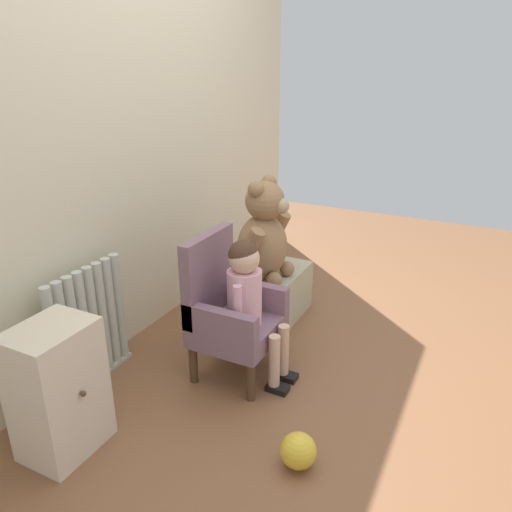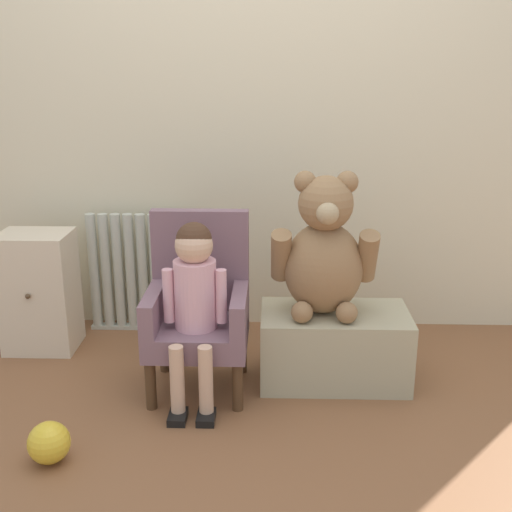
{
  "view_description": "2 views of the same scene",
  "coord_description": "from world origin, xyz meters",
  "px_view_note": "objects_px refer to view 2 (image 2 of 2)",
  "views": [
    {
      "loc": [
        -2.11,
        -0.57,
        1.53
      ],
      "look_at": [
        0.05,
        0.52,
        0.57
      ],
      "focal_mm": 35.0,
      "sensor_mm": 36.0,
      "label": 1
    },
    {
      "loc": [
        0.13,
        -1.91,
        1.35
      ],
      "look_at": [
        0.06,
        0.56,
        0.58
      ],
      "focal_mm": 45.0,
      "sensor_mm": 36.0,
      "label": 2
    }
  ],
  "objects_px": {
    "radiator": "(137,273)",
    "large_teddy_bear": "(324,252)",
    "small_dresser": "(39,291)",
    "child_armchair": "(199,307)",
    "low_bench": "(334,346)",
    "toy_ball": "(49,443)",
    "child_figure": "(194,287)"
  },
  "relations": [
    {
      "from": "low_bench",
      "to": "small_dresser",
      "type": "bearing_deg",
      "value": 168.33
    },
    {
      "from": "radiator",
      "to": "child_figure",
      "type": "relative_size",
      "value": 0.83
    },
    {
      "from": "toy_ball",
      "to": "low_bench",
      "type": "bearing_deg",
      "value": 31.38
    },
    {
      "from": "radiator",
      "to": "low_bench",
      "type": "xyz_separation_m",
      "value": [
        0.96,
        -0.52,
        -0.15
      ]
    },
    {
      "from": "large_teddy_bear",
      "to": "toy_ball",
      "type": "distance_m",
      "value": 1.27
    },
    {
      "from": "radiator",
      "to": "small_dresser",
      "type": "height_order",
      "value": "radiator"
    },
    {
      "from": "radiator",
      "to": "low_bench",
      "type": "distance_m",
      "value": 1.1
    },
    {
      "from": "low_bench",
      "to": "large_teddy_bear",
      "type": "distance_m",
      "value": 0.42
    },
    {
      "from": "child_armchair",
      "to": "low_bench",
      "type": "distance_m",
      "value": 0.61
    },
    {
      "from": "child_armchair",
      "to": "toy_ball",
      "type": "height_order",
      "value": "child_armchair"
    },
    {
      "from": "small_dresser",
      "to": "low_bench",
      "type": "bearing_deg",
      "value": -11.67
    },
    {
      "from": "toy_ball",
      "to": "small_dresser",
      "type": "bearing_deg",
      "value": 110.31
    },
    {
      "from": "small_dresser",
      "to": "child_armchair",
      "type": "relative_size",
      "value": 0.77
    },
    {
      "from": "large_teddy_bear",
      "to": "child_figure",
      "type": "bearing_deg",
      "value": -161.62
    },
    {
      "from": "radiator",
      "to": "large_teddy_bear",
      "type": "bearing_deg",
      "value": -29.76
    },
    {
      "from": "small_dresser",
      "to": "low_bench",
      "type": "relative_size",
      "value": 0.91
    },
    {
      "from": "child_armchair",
      "to": "toy_ball",
      "type": "xyz_separation_m",
      "value": [
        -0.46,
        -0.58,
        -0.28
      ]
    },
    {
      "from": "small_dresser",
      "to": "child_armchair",
      "type": "bearing_deg",
      "value": -23.01
    },
    {
      "from": "child_armchair",
      "to": "low_bench",
      "type": "relative_size",
      "value": 1.18
    },
    {
      "from": "child_figure",
      "to": "low_bench",
      "type": "bearing_deg",
      "value": 16.55
    },
    {
      "from": "child_figure",
      "to": "large_teddy_bear",
      "type": "bearing_deg",
      "value": 18.38
    },
    {
      "from": "radiator",
      "to": "large_teddy_bear",
      "type": "height_order",
      "value": "large_teddy_bear"
    },
    {
      "from": "child_armchair",
      "to": "toy_ball",
      "type": "bearing_deg",
      "value": -128.64
    },
    {
      "from": "large_teddy_bear",
      "to": "toy_ball",
      "type": "height_order",
      "value": "large_teddy_bear"
    },
    {
      "from": "small_dresser",
      "to": "toy_ball",
      "type": "height_order",
      "value": "small_dresser"
    },
    {
      "from": "child_armchair",
      "to": "low_bench",
      "type": "bearing_deg",
      "value": 5.52
    },
    {
      "from": "small_dresser",
      "to": "low_bench",
      "type": "height_order",
      "value": "small_dresser"
    },
    {
      "from": "small_dresser",
      "to": "large_teddy_bear",
      "type": "bearing_deg",
      "value": -12.09
    },
    {
      "from": "child_armchair",
      "to": "child_figure",
      "type": "relative_size",
      "value": 1.0
    },
    {
      "from": "child_armchair",
      "to": "radiator",
      "type": "bearing_deg",
      "value": 123.73
    },
    {
      "from": "large_teddy_bear",
      "to": "small_dresser",
      "type": "bearing_deg",
      "value": 167.91
    },
    {
      "from": "low_bench",
      "to": "toy_ball",
      "type": "height_order",
      "value": "low_bench"
    }
  ]
}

